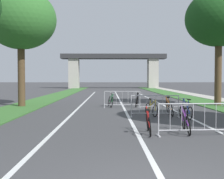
{
  "coord_description": "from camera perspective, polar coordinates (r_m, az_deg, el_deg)",
  "views": [
    {
      "loc": [
        -0.97,
        -4.46,
        1.83
      ],
      "look_at": [
        -0.65,
        21.08,
        0.88
      ],
      "focal_mm": 46.3,
      "sensor_mm": 36.0,
      "label": 1
    }
  ],
  "objects": [
    {
      "name": "crowd_barrier_second",
      "position": [
        13.97,
        8.46,
        -3.28
      ],
      "size": [
        2.33,
        0.51,
        1.05
      ],
      "rotation": [
        0.0,
        0.0,
        -0.03
      ],
      "color": "#ADADB2",
      "rests_on": "ground"
    },
    {
      "name": "bicycle_green_1",
      "position": [
        18.83,
        -0.27,
        -2.32
      ],
      "size": [
        0.59,
        1.69,
        0.95
      ],
      "rotation": [
        0.0,
        0.0,
        3.29
      ],
      "color": "black",
      "rests_on": "ground"
    },
    {
      "name": "tree_right_maple_mid",
      "position": [
        21.15,
        20.35,
        12.97
      ],
      "size": [
        4.47,
        4.47,
        7.8
      ],
      "color": "#4C3823",
      "rests_on": "ground"
    },
    {
      "name": "bicycle_black_4",
      "position": [
        18.99,
        4.97,
        -2.25
      ],
      "size": [
        0.55,
        1.72,
        1.02
      ],
      "rotation": [
        0.0,
        0.0,
        2.97
      ],
      "color": "black",
      "rests_on": "ground"
    },
    {
      "name": "lane_stripe_right_lane",
      "position": [
        22.86,
        8.93,
        -2.49
      ],
      "size": [
        0.14,
        36.0,
        0.01
      ],
      "primitive_type": "cube",
      "color": "silver",
      "rests_on": "ground"
    },
    {
      "name": "lane_stripe_left_lane",
      "position": [
        22.61,
        -5.5,
        -2.52
      ],
      "size": [
        0.14,
        36.0,
        0.01
      ],
      "primitive_type": "cube",
      "color": "silver",
      "rests_on": "ground"
    },
    {
      "name": "bicycle_red_5",
      "position": [
        9.75,
        7.21,
        -6.57
      ],
      "size": [
        0.55,
        1.71,
        0.89
      ],
      "rotation": [
        0.0,
        0.0,
        -0.07
      ],
      "color": "black",
      "rests_on": "ground"
    },
    {
      "name": "bicycle_orange_3",
      "position": [
        14.64,
        11.26,
        -3.58
      ],
      "size": [
        0.45,
        1.73,
        0.97
      ],
      "rotation": [
        0.0,
        0.0,
        -0.03
      ],
      "color": "black",
      "rests_on": "ground"
    },
    {
      "name": "bicycle_blue_6",
      "position": [
        13.73,
        14.38,
        -4.13
      ],
      "size": [
        0.46,
        1.58,
        0.93
      ],
      "rotation": [
        0.0,
        0.0,
        0.11
      ],
      "color": "black",
      "rests_on": "ground"
    },
    {
      "name": "tree_left_oak_mid",
      "position": [
        20.09,
        -17.57,
        12.99
      ],
      "size": [
        4.58,
        4.58,
        7.64
      ],
      "color": "#4C3823",
      "rests_on": "ground"
    },
    {
      "name": "bicycle_yellow_7",
      "position": [
        14.44,
        7.78,
        -3.77
      ],
      "size": [
        0.6,
        1.58,
        0.87
      ],
      "rotation": [
        0.0,
        0.0,
        3.37
      ],
      "color": "black",
      "rests_on": "ground"
    },
    {
      "name": "lane_stripe_center",
      "position": [
        22.55,
        1.75,
        -2.53
      ],
      "size": [
        0.14,
        36.0,
        0.01
      ],
      "primitive_type": "cube",
      "color": "silver",
      "rests_on": "ground"
    },
    {
      "name": "overpass_bridge",
      "position": [
        55.96,
        0.29,
        4.92
      ],
      "size": [
        20.1,
        3.16,
        6.58
      ],
      "color": "#2D2D30",
      "rests_on": "ground"
    },
    {
      "name": "crowd_barrier_nearest",
      "position": [
        9.68,
        15.73,
        -5.74
      ],
      "size": [
        2.34,
        0.56,
        1.05
      ],
      "rotation": [
        0.0,
        0.0,
        0.05
      ],
      "color": "#ADADB2",
      "rests_on": "ground"
    },
    {
      "name": "grass_verge_left",
      "position": [
        30.48,
        -11.18,
        -1.32
      ],
      "size": [
        2.62,
        62.23,
        0.05
      ],
      "primitive_type": "cube",
      "color": "#386B2D",
      "rests_on": "ground"
    },
    {
      "name": "crowd_barrier_third",
      "position": [
        18.33,
        2.01,
        -1.98
      ],
      "size": [
        2.33,
        0.5,
        1.05
      ],
      "rotation": [
        0.0,
        0.0,
        -0.03
      ],
      "color": "#ADADB2",
      "rests_on": "ground"
    },
    {
      "name": "sidewalk_path_right",
      "position": [
        31.49,
        17.15,
        -1.23
      ],
      "size": [
        1.73,
        62.23,
        0.08
      ],
      "primitive_type": "cube",
      "color": "#ADA89E",
      "rests_on": "ground"
    },
    {
      "name": "grass_verge_right",
      "position": [
        30.89,
        13.3,
        -1.29
      ],
      "size": [
        2.62,
        62.23,
        0.05
      ],
      "primitive_type": "cube",
      "color": "#386B2D",
      "rests_on": "ground"
    },
    {
      "name": "bicycle_purple_0",
      "position": [
        10.15,
        14.3,
        -6.24
      ],
      "size": [
        0.51,
        1.74,
        0.91
      ],
      "rotation": [
        0.0,
        0.0,
        -0.1
      ],
      "color": "black",
      "rests_on": "ground"
    }
  ]
}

